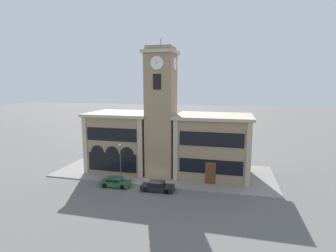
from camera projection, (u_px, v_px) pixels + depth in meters
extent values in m
plane|color=#605E5B|center=(152.00, 187.00, 37.11)|extent=(300.00, 300.00, 0.00)
cube|color=gray|center=(164.00, 171.00, 43.44)|extent=(34.88, 13.22, 0.15)
cube|color=#937A5B|center=(161.00, 117.00, 40.44)|extent=(4.20, 4.20, 18.85)
cube|color=tan|center=(161.00, 52.00, 38.94)|extent=(4.90, 4.90, 0.45)
cube|color=#937A5B|center=(161.00, 49.00, 38.85)|extent=(3.86, 3.86, 0.60)
cylinder|color=#4C4C51|center=(161.00, 42.00, 38.71)|extent=(0.10, 0.10, 1.20)
cylinder|color=silver|center=(157.00, 63.00, 37.14)|extent=(1.90, 0.10, 1.90)
cylinder|color=black|center=(157.00, 63.00, 37.07)|extent=(0.15, 0.04, 0.15)
cylinder|color=silver|center=(175.00, 64.00, 38.69)|extent=(0.10, 1.90, 1.90)
cylinder|color=black|center=(175.00, 64.00, 38.67)|extent=(0.04, 0.15, 0.15)
cube|color=black|center=(157.00, 82.00, 37.56)|extent=(1.18, 0.10, 2.20)
cube|color=#937A5B|center=(123.00, 142.00, 44.92)|extent=(10.06, 8.31, 9.27)
cube|color=tan|center=(122.00, 114.00, 44.16)|extent=(10.76, 9.01, 0.45)
cube|color=tan|center=(85.00, 146.00, 41.98)|extent=(0.70, 0.16, 9.27)
cube|color=tan|center=(140.00, 149.00, 39.77)|extent=(0.70, 0.16, 9.27)
cube|color=black|center=(111.00, 135.00, 40.57)|extent=(8.25, 0.10, 2.04)
cube|color=black|center=(112.00, 162.00, 41.27)|extent=(8.05, 0.10, 2.97)
cylinder|color=black|center=(97.00, 152.00, 41.62)|extent=(2.21, 0.06, 2.21)
cylinder|color=black|center=(112.00, 153.00, 41.03)|extent=(2.21, 0.06, 2.21)
cylinder|color=black|center=(127.00, 154.00, 40.44)|extent=(2.21, 0.06, 2.21)
cube|color=#937A5B|center=(213.00, 147.00, 41.29)|extent=(11.04, 8.31, 9.26)
cube|color=tan|center=(214.00, 116.00, 40.54)|extent=(11.74, 9.01, 0.45)
cube|color=tan|center=(175.00, 151.00, 38.47)|extent=(0.70, 0.16, 9.26)
cube|color=tan|center=(249.00, 156.00, 36.03)|extent=(0.70, 0.16, 9.26)
cube|color=black|center=(211.00, 140.00, 36.95)|extent=(9.05, 0.10, 2.04)
cube|color=#5B3319|center=(210.00, 173.00, 37.72)|extent=(1.50, 0.12, 3.33)
cube|color=black|center=(210.00, 167.00, 37.58)|extent=(9.05, 0.10, 2.07)
cube|color=#285633|center=(116.00, 183.00, 37.14)|extent=(4.27, 1.89, 0.63)
cube|color=#285633|center=(114.00, 179.00, 37.09)|extent=(2.08, 1.64, 0.48)
cube|color=black|center=(114.00, 179.00, 37.09)|extent=(2.00, 1.67, 0.36)
cylinder|color=black|center=(126.00, 183.00, 37.64)|extent=(0.72, 0.25, 0.71)
cylinder|color=black|center=(122.00, 187.00, 36.17)|extent=(0.72, 0.25, 0.71)
cylinder|color=black|center=(109.00, 182.00, 38.16)|extent=(0.72, 0.25, 0.71)
cylinder|color=black|center=(105.00, 185.00, 36.69)|extent=(0.72, 0.25, 0.71)
cube|color=black|center=(158.00, 187.00, 35.68)|extent=(4.55, 1.98, 0.62)
cube|color=black|center=(156.00, 183.00, 35.63)|extent=(2.21, 1.71, 0.53)
cube|color=black|center=(156.00, 183.00, 35.63)|extent=(2.12, 1.75, 0.40)
cylinder|color=black|center=(169.00, 187.00, 36.20)|extent=(0.64, 0.24, 0.63)
cylinder|color=black|center=(166.00, 192.00, 34.65)|extent=(0.64, 0.24, 0.63)
cylinder|color=black|center=(149.00, 186.00, 36.76)|extent=(0.64, 0.24, 0.63)
cylinder|color=black|center=(146.00, 190.00, 35.21)|extent=(0.64, 0.24, 0.63)
cylinder|color=#4C4C51|center=(120.00, 164.00, 38.62)|extent=(0.12, 0.12, 5.32)
sphere|color=silver|center=(120.00, 145.00, 38.18)|extent=(0.36, 0.36, 0.36)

